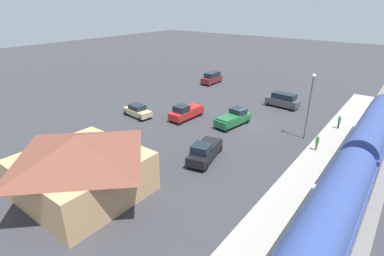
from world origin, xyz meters
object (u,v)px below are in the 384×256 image
object	(u,v)px
station_building	(81,164)
suv_charcoal	(283,100)
pedestrian_on_platform	(317,142)
light_pole_near_platform	(310,99)
pedestrian_waiting_far	(339,121)
suv_maroon	(212,78)
pickup_red	(186,112)
pickup_black	(205,151)
sedan_tan	(137,111)
pickup_green	(233,118)
passenger_train	(323,236)

from	to	relation	value
station_building	suv_charcoal	world-z (taller)	station_building
pedestrian_on_platform	light_pole_near_platform	xyz separation A→B (m)	(2.18, -2.88, 3.60)
pedestrian_on_platform	pedestrian_waiting_far	bearing A→B (deg)	-93.26
suv_maroon	pickup_red	size ratio (longest dim) A/B	0.90
pickup_black	sedan_tan	distance (m)	15.31
station_building	light_pole_near_platform	bearing A→B (deg)	-116.73
pickup_green	pickup_red	size ratio (longest dim) A/B	1.03
passenger_train	pedestrian_on_platform	distance (m)	16.56
pedestrian_waiting_far	suv_maroon	distance (m)	27.36
suv_charcoal	suv_maroon	size ratio (longest dim) A/B	1.01
passenger_train	suv_maroon	bearing A→B (deg)	-48.26
station_building	pickup_green	size ratio (longest dim) A/B	1.77
suv_charcoal	pickup_green	world-z (taller)	suv_charcoal
pedestrian_on_platform	pickup_black	size ratio (longest dim) A/B	0.30
pedestrian_on_platform	pedestrian_waiting_far	distance (m)	7.75
pedestrian_on_platform	sedan_tan	size ratio (longest dim) A/B	0.36
pedestrian_on_platform	pickup_black	distance (m)	12.13
pickup_red	sedan_tan	size ratio (longest dim) A/B	1.17
station_building	light_pole_near_platform	distance (m)	24.98
station_building	pickup_green	world-z (taller)	station_building
station_building	sedan_tan	xyz separation A→B (m)	(9.85, -15.28, -1.91)
pickup_red	sedan_tan	distance (m)	6.87
passenger_train	station_building	size ratio (longest dim) A/B	5.07
station_building	sedan_tan	world-z (taller)	station_building
pickup_green	sedan_tan	size ratio (longest dim) A/B	1.20
station_building	pickup_black	distance (m)	11.94
suv_maroon	light_pole_near_platform	xyz separation A→B (m)	(-22.94, 14.63, 3.74)
sedan_tan	passenger_train	bearing A→B (deg)	157.13
pickup_green	sedan_tan	bearing A→B (deg)	23.45
pedestrian_waiting_far	pickup_black	size ratio (longest dim) A/B	0.30
light_pole_near_platform	pickup_red	bearing A→B (deg)	13.03
pedestrian_on_platform	light_pole_near_platform	size ratio (longest dim) A/B	0.22
station_building	pickup_black	size ratio (longest dim) A/B	1.74
pickup_black	light_pole_near_platform	xyz separation A→B (m)	(-6.41, -11.43, 3.86)
station_building	pedestrian_on_platform	size ratio (longest dim) A/B	5.82
pickup_green	sedan_tan	xyz separation A→B (m)	(12.34, 5.35, -0.15)
pedestrian_waiting_far	suv_maroon	bearing A→B (deg)	-20.93
light_pole_near_platform	sedan_tan	bearing A→B (deg)	18.27
pedestrian_waiting_far	pickup_green	xyz separation A→B (m)	(11.33, 6.46, -0.25)
pedestrian_on_platform	suv_maroon	world-z (taller)	suv_maroon
pickup_green	pickup_red	world-z (taller)	same
pickup_green	suv_maroon	bearing A→B (deg)	-48.77
passenger_train	pickup_black	size ratio (longest dim) A/B	8.84
station_building	pedestrian_waiting_far	xyz separation A→B (m)	(-13.82, -27.09, -1.51)
pedestrian_on_platform	suv_charcoal	xyz separation A→B (m)	(8.55, -12.22, -0.13)
passenger_train	light_pole_near_platform	distance (m)	20.00
suv_charcoal	pickup_green	bearing A→B (deg)	77.92
suv_charcoal	sedan_tan	distance (m)	21.93
passenger_train	suv_charcoal	size ratio (longest dim) A/B	10.10
pickup_red	pickup_black	distance (m)	11.78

